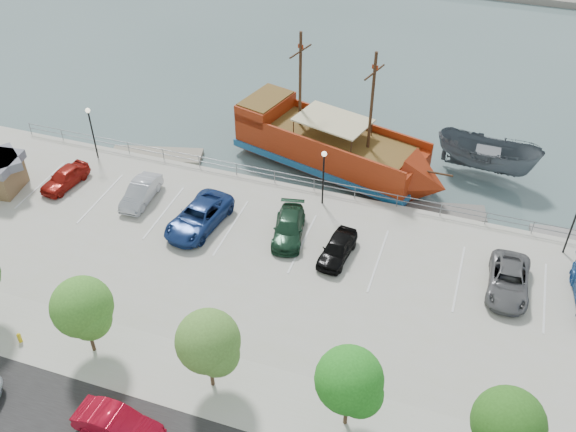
% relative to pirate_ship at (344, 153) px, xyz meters
% --- Properties ---
extents(ground, '(160.00, 160.00, 0.00)m').
position_rel_pirate_ship_xyz_m(ground, '(-0.05, -11.99, -1.82)').
color(ground, '#455959').
extents(sidewalk, '(100.00, 4.00, 0.05)m').
position_rel_pirate_ship_xyz_m(sidewalk, '(-0.05, -21.99, -0.81)').
color(sidewalk, '#B2B09D').
rests_on(sidewalk, land_slab).
extents(seawall_railing, '(50.00, 0.06, 1.00)m').
position_rel_pirate_ship_xyz_m(seawall_railing, '(-0.05, -4.19, -0.30)').
color(seawall_railing, slate).
rests_on(seawall_railing, land_slab).
extents(pirate_ship, '(17.58, 8.91, 10.88)m').
position_rel_pirate_ship_xyz_m(pirate_ship, '(0.00, 0.00, 0.00)').
color(pirate_ship, maroon).
rests_on(pirate_ship, ground).
extents(patrol_boat, '(8.22, 4.22, 3.03)m').
position_rel_pirate_ship_xyz_m(patrol_boat, '(10.32, 3.14, -0.31)').
color(patrol_boat, '#495157').
rests_on(patrol_boat, ground).
extents(dock_west, '(7.53, 3.82, 0.41)m').
position_rel_pirate_ship_xyz_m(dock_west, '(-14.57, -2.79, -1.62)').
color(dock_west, gray).
rests_on(dock_west, ground).
extents(dock_mid, '(6.64, 3.14, 0.37)m').
position_rel_pirate_ship_xyz_m(dock_mid, '(7.85, -2.79, -1.64)').
color(dock_mid, slate).
rests_on(dock_mid, ground).
extents(street_sedan, '(4.43, 1.73, 1.44)m').
position_rel_pirate_ship_xyz_m(street_sedan, '(-4.12, -26.00, -0.10)').
color(street_sedan, '#AA091D').
rests_on(street_sedan, street).
extents(fire_hydrant, '(0.23, 0.23, 0.68)m').
position_rel_pirate_ship_xyz_m(fire_hydrant, '(-12.18, -22.79, -0.46)').
color(fire_hydrant, yellow).
rests_on(fire_hydrant, sidewalk).
extents(lamp_post_left, '(0.36, 0.36, 4.28)m').
position_rel_pirate_ship_xyz_m(lamp_post_left, '(-18.05, -5.49, 2.12)').
color(lamp_post_left, black).
rests_on(lamp_post_left, land_slab).
extents(lamp_post_mid, '(0.36, 0.36, 4.28)m').
position_rel_pirate_ship_xyz_m(lamp_post_mid, '(-0.05, -5.49, 2.12)').
color(lamp_post_mid, black).
rests_on(lamp_post_mid, land_slab).
extents(lamp_post_right, '(0.36, 0.36, 4.28)m').
position_rel_pirate_ship_xyz_m(lamp_post_right, '(15.95, -5.49, 2.12)').
color(lamp_post_right, black).
rests_on(lamp_post_right, land_slab).
extents(tree_c, '(3.30, 3.20, 5.00)m').
position_rel_pirate_ship_xyz_m(tree_c, '(-7.91, -22.07, 2.47)').
color(tree_c, '#473321').
rests_on(tree_c, sidewalk).
extents(tree_d, '(3.30, 3.20, 5.00)m').
position_rel_pirate_ship_xyz_m(tree_d, '(-0.91, -22.07, 2.47)').
color(tree_d, '#473321').
rests_on(tree_d, sidewalk).
extents(tree_e, '(3.30, 3.20, 5.00)m').
position_rel_pirate_ship_xyz_m(tree_e, '(6.09, -22.07, 2.47)').
color(tree_e, '#473321').
rests_on(tree_e, sidewalk).
extents(tree_f, '(3.30, 3.20, 5.00)m').
position_rel_pirate_ship_xyz_m(tree_f, '(13.09, -22.07, 2.47)').
color(tree_f, '#473321').
rests_on(tree_f, sidewalk).
extents(parked_car_a, '(2.20, 4.21, 1.37)m').
position_rel_pirate_ship_xyz_m(parked_car_a, '(-18.23, -9.41, -0.14)').
color(parked_car_a, maroon).
rests_on(parked_car_a, land_slab).
extents(parked_car_b, '(1.68, 4.30, 1.39)m').
position_rel_pirate_ship_xyz_m(parked_car_b, '(-12.16, -9.25, -0.13)').
color(parked_car_b, '#A8ABB3').
rests_on(parked_car_b, land_slab).
extents(parked_car_c, '(3.34, 5.94, 1.57)m').
position_rel_pirate_ship_xyz_m(parked_car_c, '(-7.12, -10.53, -0.04)').
color(parked_car_c, navy).
rests_on(parked_car_c, land_slab).
extents(parked_car_d, '(2.78, 4.93, 1.35)m').
position_rel_pirate_ship_xyz_m(parked_car_d, '(-1.15, -9.55, -0.15)').
color(parked_car_d, '#163522').
rests_on(parked_car_d, land_slab).
extents(parked_car_e, '(2.02, 4.16, 1.37)m').
position_rel_pirate_ship_xyz_m(parked_car_e, '(2.39, -10.52, -0.14)').
color(parked_car_e, black).
rests_on(parked_car_e, land_slab).
extents(parked_car_g, '(2.40, 5.11, 1.41)m').
position_rel_pirate_ship_xyz_m(parked_car_g, '(12.75, -10.07, -0.12)').
color(parked_car_g, '#5C5D5E').
rests_on(parked_car_g, land_slab).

